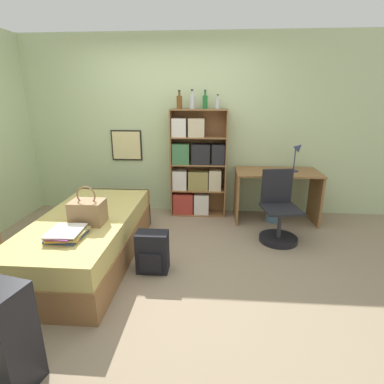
# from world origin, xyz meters

# --- Properties ---
(ground_plane) EXTENTS (14.00, 14.00, 0.00)m
(ground_plane) POSITION_xyz_m (0.00, 0.00, 0.00)
(ground_plane) COLOR gray
(wall_back) EXTENTS (10.00, 0.09, 2.60)m
(wall_back) POSITION_xyz_m (-0.00, 1.66, 1.30)
(wall_back) COLOR beige
(wall_back) RESTS_ON ground_plane
(bed) EXTENTS (0.96, 2.03, 0.51)m
(bed) POSITION_xyz_m (-0.77, 0.02, 0.25)
(bed) COLOR olive
(bed) RESTS_ON ground_plane
(handbag) EXTENTS (0.33, 0.24, 0.39)m
(handbag) POSITION_xyz_m (-0.65, -0.17, 0.64)
(handbag) COLOR #93704C
(handbag) RESTS_ON bed
(book_stack_on_bed) EXTENTS (0.33, 0.37, 0.07)m
(book_stack_on_bed) POSITION_xyz_m (-0.72, -0.51, 0.55)
(book_stack_on_bed) COLOR #334C84
(book_stack_on_bed) RESTS_ON bed
(bookcase) EXTENTS (0.82, 0.29, 1.57)m
(bookcase) POSITION_xyz_m (0.33, 1.46, 0.72)
(bookcase) COLOR olive
(bookcase) RESTS_ON ground_plane
(bottle_green) EXTENTS (0.08, 0.08, 0.25)m
(bottle_green) POSITION_xyz_m (0.10, 1.43, 1.67)
(bottle_green) COLOR brown
(bottle_green) RESTS_ON bookcase
(bottle_brown) EXTENTS (0.07, 0.07, 0.26)m
(bottle_brown) POSITION_xyz_m (0.28, 1.45, 1.68)
(bottle_brown) COLOR #B7BCC1
(bottle_brown) RESTS_ON bookcase
(bottle_clear) EXTENTS (0.07, 0.07, 0.26)m
(bottle_clear) POSITION_xyz_m (0.46, 1.50, 1.67)
(bottle_clear) COLOR #1E6B2D
(bottle_clear) RESTS_ON bookcase
(bottle_blue) EXTENTS (0.06, 0.06, 0.19)m
(bottle_blue) POSITION_xyz_m (0.63, 1.45, 1.65)
(bottle_blue) COLOR #B7BCC1
(bottle_blue) RESTS_ON bookcase
(desk) EXTENTS (1.16, 0.61, 0.74)m
(desk) POSITION_xyz_m (1.50, 1.30, 0.51)
(desk) COLOR olive
(desk) RESTS_ON ground_plane
(desk_lamp) EXTENTS (0.18, 0.13, 0.42)m
(desk_lamp) POSITION_xyz_m (1.75, 1.31, 1.01)
(desk_lamp) COLOR navy
(desk_lamp) RESTS_ON desk
(desk_chair) EXTENTS (0.49, 0.49, 0.88)m
(desk_chair) POSITION_xyz_m (1.42, 0.65, 0.28)
(desk_chair) COLOR black
(desk_chair) RESTS_ON ground_plane
(backpack) EXTENTS (0.32, 0.23, 0.43)m
(backpack) POSITION_xyz_m (-0.01, -0.18, 0.21)
(backpack) COLOR black
(backpack) RESTS_ON ground_plane
(waste_bin) EXTENTS (0.21, 0.21, 0.23)m
(waste_bin) POSITION_xyz_m (1.47, 1.24, 0.12)
(waste_bin) COLOR slate
(waste_bin) RESTS_ON ground_plane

